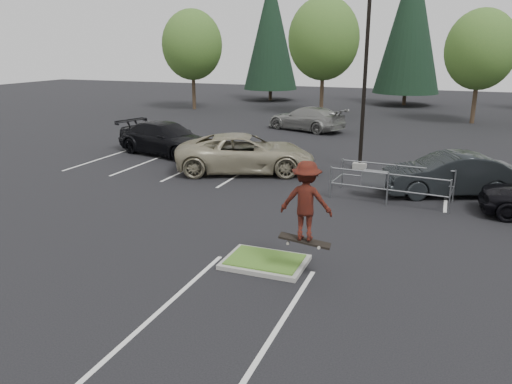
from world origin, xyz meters
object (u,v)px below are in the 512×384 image
(conif_a, at_px, (271,32))
(car_far_silver, at_px, (307,119))
(cart_corral, at_px, (379,179))
(car_r_charc, at_px, (448,174))
(skateboarder, at_px, (306,201))
(car_l_black, at_px, (165,138))
(conif_b, at_px, (411,22))
(decid_c, at_px, (480,52))
(light_pole, at_px, (365,72))
(decid_a, at_px, (192,47))
(decid_b, at_px, (324,41))
(car_l_tan, at_px, (243,153))

(conif_a, xyz_separation_m, car_far_silver, (9.11, -18.00, -6.27))
(cart_corral, distance_m, car_r_charc, 2.88)
(skateboarder, relative_size, car_l_black, 0.36)
(cart_corral, distance_m, skateboarder, 7.87)
(conif_b, bearing_deg, car_far_silver, -104.81)
(decid_c, relative_size, skateboarder, 3.84)
(light_pole, relative_size, conif_b, 0.70)
(conif_b, relative_size, cart_corral, 3.19)
(decid_a, distance_m, skateboarder, 36.14)
(decid_b, distance_m, car_l_black, 20.12)
(decid_b, bearing_deg, skateboarder, -76.87)
(decid_c, bearing_deg, conif_b, 119.32)
(decid_a, height_order, car_far_silver, decid_a)
(decid_a, xyz_separation_m, decid_b, (12.00, 0.50, 0.46))
(decid_a, relative_size, car_l_black, 1.48)
(light_pole, bearing_deg, car_l_black, -177.27)
(decid_b, relative_size, decid_c, 1.15)
(conif_a, height_order, skateboarder, conif_a)
(decid_c, bearing_deg, conif_a, 153.04)
(car_r_charc, bearing_deg, decid_c, 153.95)
(conif_b, relative_size, car_l_black, 2.41)
(light_pole, relative_size, decid_c, 1.21)
(light_pole, distance_m, conif_b, 28.69)
(decid_c, height_order, car_r_charc, decid_c)
(car_l_black, height_order, car_far_silver, car_l_black)
(decid_b, distance_m, car_l_tan, 21.86)
(decid_a, relative_size, conif_a, 0.69)
(skateboarder, xyz_separation_m, car_r_charc, (3.30, 9.17, -1.20))
(decid_a, relative_size, cart_corral, 1.96)
(car_l_tan, height_order, car_r_charc, car_l_tan)
(cart_corral, bearing_deg, conif_a, 121.24)
(decid_c, relative_size, conif_b, 0.58)
(decid_c, height_order, car_far_silver, decid_c)
(light_pole, relative_size, conif_a, 0.78)
(conif_a, height_order, car_r_charc, conif_a)
(car_r_charc, bearing_deg, cart_corral, -82.06)
(decid_b, height_order, car_far_silver, decid_b)
(conif_a, distance_m, car_far_silver, 21.13)
(cart_corral, xyz_separation_m, car_r_charc, (2.50, 1.44, 0.05))
(decid_c, distance_m, conif_a, 22.50)
(cart_corral, bearing_deg, car_r_charc, 35.07)
(light_pole, xyz_separation_m, decid_a, (-18.51, 18.03, 1.02))
(car_l_tan, xyz_separation_m, car_far_silver, (-0.39, 12.66, -0.07))
(decid_b, distance_m, decid_c, 12.05)
(light_pole, relative_size, car_r_charc, 1.98)
(car_far_silver, bearing_deg, car_l_tan, 21.51)
(cart_corral, relative_size, car_r_charc, 0.89)
(decid_c, relative_size, car_far_silver, 1.47)
(conif_b, distance_m, car_l_black, 31.46)
(decid_c, distance_m, conif_b, 12.51)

